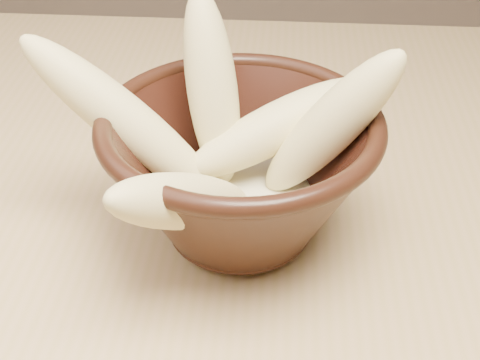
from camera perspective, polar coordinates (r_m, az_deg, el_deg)
name	(u,v)px	position (r m, az deg, el deg)	size (l,w,h in m)	color
table	(386,259)	(0.69, 12.37, -6.57)	(1.20, 0.80, 0.75)	tan
bowl	(240,170)	(0.54, 0.00, 0.90)	(0.22, 0.22, 0.12)	black
milk_puddle	(240,199)	(0.55, 0.00, -1.63)	(0.13, 0.13, 0.02)	beige
banana_upright	(212,89)	(0.55, -2.38, 7.74)	(0.04, 0.04, 0.16)	#D5C77D
banana_left	(124,120)	(0.53, -9.91, 5.08)	(0.04, 0.04, 0.20)	#D5C77D
banana_right	(331,126)	(0.52, 7.75, 4.62)	(0.04, 0.04, 0.16)	#D5C77D
banana_across	(276,127)	(0.55, 3.13, 4.51)	(0.04, 0.04, 0.17)	#D5C77D
banana_front	(184,201)	(0.48, -4.77, -1.82)	(0.04, 0.04, 0.16)	#D5C77D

